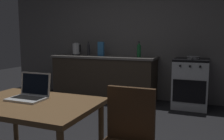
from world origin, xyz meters
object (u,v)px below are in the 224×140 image
dining_table (32,111)px  bottle_b (89,49)px  electric_kettle (76,49)px  chair (126,140)px  bottle (139,50)px  stove_oven (191,83)px  laptop (30,94)px  cereal_box (101,49)px  frying_pan (193,58)px

dining_table → bottle_b: bearing=108.4°
electric_kettle → chair: bearing=-54.1°
dining_table → bottle: bearing=87.2°
stove_oven → bottle: bottle is taller
bottle_b → laptop: bearing=-72.6°
stove_oven → bottle: bearing=-177.2°
electric_kettle → bottle: 1.39m
laptop → cereal_box: (-0.61, 2.88, 0.26)m
cereal_box → bottle_b: size_ratio=1.01×
dining_table → bottle: bottle is taller
laptop → stove_oven: bearing=68.2°
laptop → cereal_box: cereal_box is taller
chair → electric_kettle: electric_kettle is taller
laptop → electric_kettle: size_ratio=1.22×
chair → frying_pan: bearing=101.0°
chair → cereal_box: bearing=134.0°
electric_kettle → frying_pan: size_ratio=0.65×
laptop → cereal_box: 2.95m
chair → laptop: bearing=-166.8°
dining_table → frying_pan: bearing=68.9°
chair → frying_pan: 2.92m
bottle_b → electric_kettle: bearing=-162.4°
chair → bottle_b: (-1.85, 2.99, 0.51)m
stove_oven → bottle: size_ratio=2.96×
chair → cereal_box: cereal_box is taller
frying_pan → cereal_box: bearing=178.4°
stove_oven → bottle_b: (-2.10, 0.08, 0.58)m
cereal_box → bottle_b: bearing=169.3°
dining_table → laptop: laptop is taller
dining_table → bottle: 2.92m
electric_kettle → bottle_b: size_ratio=0.92×
stove_oven → electric_kettle: size_ratio=3.39×
laptop → bottle_b: 3.09m
laptop → electric_kettle: electric_kettle is taller
bottle → dining_table: bearing=-92.8°
stove_oven → dining_table: bearing=-110.5°
frying_pan → cereal_box: (-1.81, 0.05, 0.12)m
cereal_box → bottle: bearing=-4.8°
stove_oven → laptop: (-1.18, -2.86, 0.33)m
chair → laptop: size_ratio=2.79×
bottle → frying_pan: bottle is taller
stove_oven → frying_pan: frying_pan is taller
bottle → cereal_box: bottle is taller
stove_oven → laptop: 3.11m
frying_pan → cereal_box: cereal_box is taller
dining_table → chair: size_ratio=1.27×
stove_oven → chair: chair is taller
electric_kettle → bottle: size_ratio=0.87×
frying_pan → bottle_b: bottle_b is taller
bottle → cereal_box: size_ratio=1.04×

